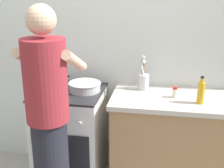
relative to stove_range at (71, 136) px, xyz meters
The scene contains 9 objects.
back_wall 1.03m from the stove_range, 32.64° to the left, with size 3.20×0.10×2.50m.
countertop 0.90m from the stove_range, ahead, with size 1.00×0.60×0.90m.
stove_range is the anchor object (origin of this frame).
pot 0.54m from the stove_range, 164.09° to the left, with size 0.28×0.21×0.13m.
mixing_bowl 0.52m from the stove_range, 13.34° to the left, with size 0.30×0.30×0.08m.
utensil_crock 0.87m from the stove_range, 14.18° to the left, with size 0.10×0.10×0.32m.
spice_bottle 1.06m from the stove_range, ahead, with size 0.04×0.04×0.09m.
oil_bottle 1.26m from the stove_range, ahead, with size 0.06×0.06×0.23m.
person 0.73m from the stove_range, 86.04° to the right, with size 0.41×0.50×1.70m.
Camera 1 is at (0.46, -2.26, 1.80)m, focal length 47.42 mm.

